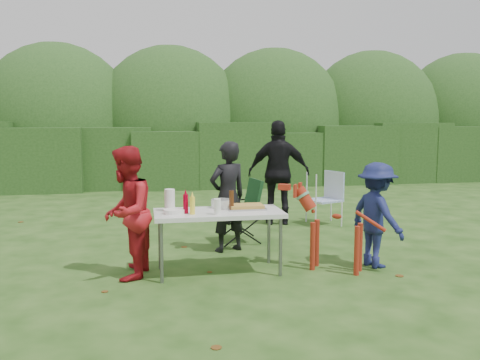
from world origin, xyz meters
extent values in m
plane|color=#1E4211|center=(0.00, 0.00, 0.00)|extent=(80.00, 80.00, 0.00)
cube|color=#23471C|center=(0.00, 8.00, 0.85)|extent=(22.00, 1.40, 1.70)
ellipsoid|color=#3D6628|center=(0.00, 9.60, 1.60)|extent=(20.00, 2.60, 3.20)
cube|color=silver|center=(0.07, 0.12, 0.71)|extent=(1.50, 0.70, 0.05)
cylinder|color=slate|center=(-0.61, -0.16, 0.34)|extent=(0.04, 0.04, 0.69)
cylinder|color=slate|center=(0.75, -0.16, 0.34)|extent=(0.04, 0.04, 0.69)
cylinder|color=slate|center=(-0.61, 0.40, 0.34)|extent=(0.04, 0.04, 0.69)
cylinder|color=slate|center=(0.75, 0.40, 0.34)|extent=(0.04, 0.04, 0.69)
imported|color=black|center=(0.33, 1.08, 0.76)|extent=(0.65, 0.54, 1.52)
imported|color=#AC161D|center=(-0.99, 0.12, 0.76)|extent=(0.71, 0.84, 1.51)
imported|color=black|center=(1.49, 2.72, 0.90)|extent=(1.12, 0.63, 1.80)
imported|color=#171E51|center=(2.01, 0.01, 0.65)|extent=(0.70, 0.94, 1.29)
cube|color=#B7B7BA|center=(0.41, 0.19, 0.75)|extent=(0.45, 0.30, 0.02)
cube|color=#BD903C|center=(0.41, 0.19, 0.78)|extent=(0.40, 0.26, 0.04)
cylinder|color=yellow|center=(-0.25, -0.02, 0.84)|extent=(0.06, 0.06, 0.20)
cylinder|color=#960018|center=(-0.33, 0.04, 0.85)|extent=(0.06, 0.06, 0.22)
cylinder|color=#47230F|center=(0.22, 0.12, 0.86)|extent=(0.06, 0.06, 0.24)
cylinder|color=white|center=(-0.50, 0.22, 0.87)|extent=(0.12, 0.12, 0.26)
cylinder|color=white|center=(0.02, -0.10, 0.83)|extent=(0.08, 0.08, 0.18)
cylinder|color=silver|center=(0.14, 0.35, 0.79)|extent=(0.26, 0.26, 0.10)
cylinder|color=white|center=(-0.46, 0.05, 0.77)|extent=(0.24, 0.24, 0.05)
camera|label=1|loc=(-0.77, -5.70, 1.81)|focal=38.00mm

